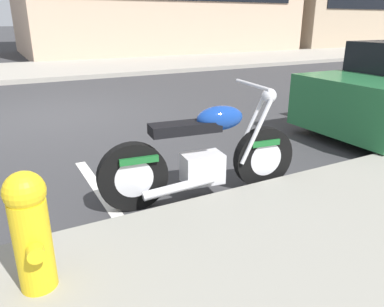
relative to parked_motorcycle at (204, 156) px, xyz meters
name	(u,v)px	position (x,y,z in m)	size (l,w,h in m)	color
ground_plane	(48,117)	(-0.91, 4.24, -0.44)	(260.00, 260.00, 0.00)	#333335
sidewalk_far_curb	(287,56)	(11.09, 11.11, -0.37)	(120.00, 5.00, 0.14)	gray
parking_stall_stripe	(104,197)	(-0.91, 0.47, -0.43)	(0.12, 2.20, 0.01)	silver
parked_motorcycle	(204,156)	(0.00, 0.00, 0.00)	(2.06, 0.62, 1.13)	black
fire_hydrant	(31,229)	(-1.67, -0.83, 0.11)	(0.24, 0.36, 0.77)	gold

